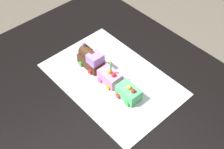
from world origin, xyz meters
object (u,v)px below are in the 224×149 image
Objects in this scene: cake_car_gondola_bubblegum at (110,77)px; birthday_candle at (111,66)px; cake_car_tanker_mint_green at (129,93)px; dining_table at (117,109)px; cake_locomotive at (91,59)px.

cake_car_gondola_bubblegum is 1.60× the size of birthday_candle.
cake_car_gondola_bubblegum is 1.00× the size of cake_car_tanker_mint_green.
dining_table is 0.15m from cake_car_tanker_mint_green.
dining_table is at bearing -18.18° from birthday_candle.
birthday_candle is at bearing 0.00° from cake_locomotive.
cake_car_tanker_mint_green is 0.13m from birthday_candle.
cake_car_tanker_mint_green is at bearing 0.00° from birthday_candle.
birthday_candle is (0.01, -0.00, 0.07)m from cake_car_gondola_bubblegum.
birthday_candle is (-0.07, 0.02, 0.21)m from dining_table.
cake_car_gondola_bubblegum is at bearing 180.00° from birthday_candle.
birthday_candle is at bearing -0.00° from cake_car_gondola_bubblegum.
cake_car_gondola_bubblegum and cake_car_tanker_mint_green have the same top height.
cake_locomotive is at bearing -180.00° from cake_car_tanker_mint_green.
cake_car_gondola_bubblegum is 0.12m from cake_car_tanker_mint_green.
dining_table is 10.00× the size of cake_locomotive.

